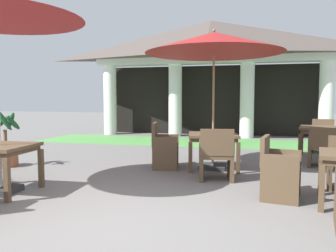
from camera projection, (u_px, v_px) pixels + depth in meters
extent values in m
plane|color=slate|center=(111.00, 225.00, 3.81)|extent=(60.00, 60.00, 0.00)
cylinder|color=white|center=(110.00, 100.00, 13.54)|extent=(0.50, 0.50, 2.69)
cylinder|color=white|center=(175.00, 100.00, 12.91)|extent=(0.50, 0.50, 2.69)
cylinder|color=white|center=(247.00, 100.00, 12.28)|extent=(0.50, 0.50, 2.69)
cylinder|color=white|center=(327.00, 101.00, 11.65)|extent=(0.50, 0.50, 2.69)
cube|color=white|center=(211.00, 60.00, 12.48)|extent=(8.73, 0.70, 0.24)
pyramid|color=#514742|center=(211.00, 39.00, 12.42)|extent=(9.13, 2.43, 1.30)
cube|color=black|center=(213.00, 100.00, 13.47)|extent=(8.53, 0.16, 2.69)
cube|color=#519347|center=(204.00, 142.00, 11.07)|extent=(10.93, 2.48, 0.01)
cube|color=brown|center=(0.00, 146.00, 5.05)|extent=(0.93, 0.93, 0.05)
cube|color=brown|center=(0.00, 150.00, 5.05)|extent=(0.85, 0.85, 0.07)
cube|color=brown|center=(7.00, 181.00, 4.60)|extent=(0.07, 0.07, 0.61)
cube|color=brown|center=(41.00, 168.00, 5.40)|extent=(0.07, 0.07, 0.61)
cube|color=#2D2D2D|center=(1.00, 190.00, 5.10)|extent=(0.46, 0.46, 0.09)
cube|color=brown|center=(213.00, 135.00, 6.83)|extent=(1.11, 1.11, 0.05)
cube|color=brown|center=(213.00, 138.00, 6.84)|extent=(1.02, 1.02, 0.07)
cube|color=brown|center=(190.00, 158.00, 6.45)|extent=(0.08, 0.08, 0.59)
cube|color=brown|center=(238.00, 158.00, 6.38)|extent=(0.08, 0.08, 0.59)
cube|color=brown|center=(191.00, 151.00, 7.34)|extent=(0.08, 0.08, 0.59)
cube|color=brown|center=(233.00, 151.00, 7.27)|extent=(0.08, 0.08, 0.59)
cube|color=#2D2D2D|center=(213.00, 167.00, 6.88)|extent=(0.52, 0.52, 0.08)
cylinder|color=olive|center=(213.00, 108.00, 6.79)|extent=(0.04, 0.04, 2.46)
cone|color=maroon|center=(214.00, 43.00, 6.69)|extent=(2.72, 2.72, 0.41)
sphere|color=olive|center=(214.00, 30.00, 6.67)|extent=(0.06, 0.06, 0.06)
cube|color=brown|center=(166.00, 148.00, 6.92)|extent=(0.58, 0.62, 0.07)
cube|color=silver|center=(166.00, 145.00, 6.92)|extent=(0.53, 0.57, 0.05)
cube|color=brown|center=(155.00, 134.00, 6.92)|extent=(0.15, 0.55, 0.47)
cube|color=brown|center=(167.00, 150.00, 7.18)|extent=(0.49, 0.14, 0.66)
cube|color=brown|center=(165.00, 154.00, 6.68)|extent=(0.49, 0.14, 0.66)
cube|color=brown|center=(177.00, 157.00, 7.17)|extent=(0.06, 0.06, 0.38)
cube|color=brown|center=(176.00, 161.00, 6.68)|extent=(0.06, 0.06, 0.38)
cube|color=brown|center=(156.00, 156.00, 7.20)|extent=(0.06, 0.06, 0.38)
cube|color=brown|center=(154.00, 161.00, 6.71)|extent=(0.06, 0.06, 0.38)
cube|color=brown|center=(216.00, 155.00, 5.91)|extent=(0.63, 0.60, 0.07)
cube|color=silver|center=(216.00, 152.00, 5.90)|extent=(0.58, 0.55, 0.05)
cube|color=brown|center=(217.00, 142.00, 5.65)|extent=(0.56, 0.15, 0.44)
cube|color=brown|center=(201.00, 160.00, 5.94)|extent=(0.14, 0.52, 0.67)
cube|color=brown|center=(231.00, 161.00, 5.90)|extent=(0.14, 0.52, 0.67)
cube|color=brown|center=(201.00, 166.00, 6.18)|extent=(0.06, 0.06, 0.39)
cube|color=brown|center=(229.00, 166.00, 6.14)|extent=(0.06, 0.06, 0.39)
cube|color=brown|center=(202.00, 171.00, 5.72)|extent=(0.06, 0.06, 0.39)
cube|color=brown|center=(232.00, 172.00, 5.68)|extent=(0.06, 0.06, 0.39)
cube|color=brown|center=(322.00, 189.00, 4.22)|extent=(0.08, 0.08, 0.58)
cube|color=brown|center=(321.00, 175.00, 4.95)|extent=(0.08, 0.08, 0.58)
cube|color=brown|center=(281.00, 168.00, 4.78)|extent=(0.58, 0.66, 0.07)
cube|color=silver|center=(282.00, 164.00, 4.77)|extent=(0.54, 0.60, 0.05)
cube|color=brown|center=(265.00, 150.00, 4.85)|extent=(0.16, 0.58, 0.41)
cube|color=brown|center=(283.00, 172.00, 5.03)|extent=(0.50, 0.14, 0.66)
cube|color=brown|center=(279.00, 180.00, 4.54)|extent=(0.50, 0.14, 0.66)
cube|color=brown|center=(299.00, 182.00, 4.95)|extent=(0.06, 0.06, 0.40)
cube|color=brown|center=(297.00, 191.00, 4.47)|extent=(0.06, 0.06, 0.40)
cube|color=brown|center=(267.00, 179.00, 5.12)|extent=(0.06, 0.06, 0.40)
cube|color=brown|center=(262.00, 187.00, 4.64)|extent=(0.06, 0.06, 0.40)
cube|color=brown|center=(329.00, 169.00, 5.37)|extent=(0.14, 0.50, 0.61)
cube|color=brown|center=(330.00, 180.00, 5.18)|extent=(0.06, 0.06, 0.35)
cube|color=brown|center=(329.00, 174.00, 5.58)|extent=(0.06, 0.06, 0.35)
cube|color=brown|center=(323.00, 128.00, 7.98)|extent=(1.20, 1.20, 0.05)
cube|color=brown|center=(323.00, 131.00, 7.98)|extent=(1.10, 1.10, 0.09)
cube|color=brown|center=(300.00, 147.00, 7.77)|extent=(0.08, 0.08, 0.61)
cube|color=brown|center=(302.00, 142.00, 8.65)|extent=(0.08, 0.08, 0.61)
cube|color=brown|center=(323.00, 147.00, 7.07)|extent=(0.65, 0.67, 0.07)
cube|color=silver|center=(324.00, 144.00, 7.07)|extent=(0.60, 0.61, 0.05)
cube|color=brown|center=(324.00, 137.00, 6.81)|extent=(0.56, 0.16, 0.39)
cube|color=brown|center=(310.00, 150.00, 7.18)|extent=(0.16, 0.58, 0.64)
cube|color=brown|center=(310.00, 155.00, 7.43)|extent=(0.06, 0.06, 0.37)
cube|color=brown|center=(336.00, 156.00, 7.22)|extent=(0.06, 0.06, 0.37)
cube|color=brown|center=(310.00, 159.00, 6.95)|extent=(0.06, 0.06, 0.37)
cube|color=brown|center=(323.00, 138.00, 8.94)|extent=(0.62, 0.61, 0.07)
cube|color=silver|center=(323.00, 135.00, 8.93)|extent=(0.57, 0.56, 0.05)
cube|color=brown|center=(323.00, 127.00, 9.14)|extent=(0.54, 0.15, 0.44)
cube|color=brown|center=(333.00, 140.00, 8.84)|extent=(0.15, 0.53, 0.66)
cube|color=brown|center=(312.00, 140.00, 9.04)|extent=(0.15, 0.53, 0.66)
cube|color=brown|center=(333.00, 147.00, 8.64)|extent=(0.06, 0.06, 0.36)
cube|color=brown|center=(312.00, 146.00, 8.84)|extent=(0.06, 0.06, 0.36)
cube|color=brown|center=(332.00, 145.00, 9.07)|extent=(0.06, 0.06, 0.36)
cube|color=brown|center=(313.00, 144.00, 9.26)|extent=(0.06, 0.06, 0.36)
cylinder|color=#995638|center=(6.00, 159.00, 7.11)|extent=(0.47, 0.47, 0.29)
cylinder|color=brown|center=(5.00, 141.00, 7.08)|extent=(0.07, 0.07, 0.48)
ellipsoid|color=#1E562D|center=(13.00, 123.00, 7.02)|extent=(0.14, 0.45, 0.35)
ellipsoid|color=#1E562D|center=(11.00, 121.00, 7.15)|extent=(0.35, 0.22, 0.41)
ellipsoid|color=#1E562D|center=(2.00, 123.00, 7.17)|extent=(0.29, 0.40, 0.35)
ellipsoid|color=#1E562D|center=(3.00, 119.00, 6.89)|extent=(0.40, 0.27, 0.52)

